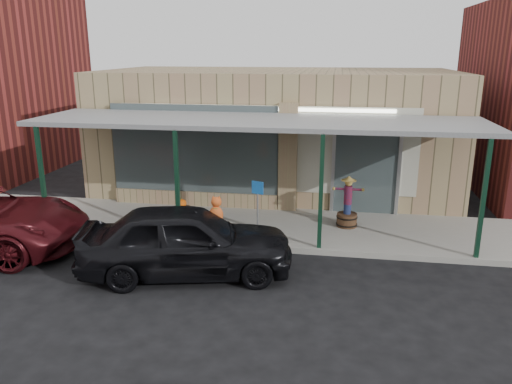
% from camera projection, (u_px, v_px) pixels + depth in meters
% --- Properties ---
extents(ground, '(120.00, 120.00, 0.00)m').
position_uv_depth(ground, '(230.00, 286.00, 10.68)').
color(ground, black).
rests_on(ground, ground).
extents(sidewalk, '(40.00, 3.20, 0.15)m').
position_uv_depth(sidewalk, '(257.00, 227.00, 14.07)').
color(sidewalk, gray).
rests_on(sidewalk, ground).
extents(storefront, '(12.00, 6.25, 4.20)m').
position_uv_depth(storefront, '(277.00, 130.00, 17.84)').
color(storefront, '#96845C').
rests_on(storefront, ground).
extents(awning, '(12.00, 3.00, 3.04)m').
position_uv_depth(awning, '(257.00, 123.00, 13.23)').
color(awning, slate).
rests_on(awning, ground).
extents(block_buildings_near, '(61.00, 8.00, 8.00)m').
position_uv_depth(block_buildings_near, '(336.00, 82.00, 18.06)').
color(block_buildings_near, maroon).
rests_on(block_buildings_near, ground).
extents(barrel_scarecrow, '(0.88, 0.59, 1.44)m').
position_uv_depth(barrel_scarecrow, '(347.00, 210.00, 13.75)').
color(barrel_scarecrow, '#492A1D').
rests_on(barrel_scarecrow, sidewalk).
extents(barrel_pumpkin, '(0.69, 0.69, 0.67)m').
position_uv_depth(barrel_pumpkin, '(182.00, 212.00, 14.32)').
color(barrel_pumpkin, '#492A1D').
rests_on(barrel_pumpkin, sidewalk).
extents(handicap_sign, '(0.31, 0.14, 1.56)m').
position_uv_depth(handicap_sign, '(258.00, 203.00, 12.60)').
color(handicap_sign, gray).
rests_on(handicap_sign, sidewalk).
extents(parked_sedan, '(5.01, 2.87, 1.60)m').
position_uv_depth(parked_sedan, '(186.00, 240.00, 11.07)').
color(parked_sedan, black).
rests_on(parked_sedan, ground).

